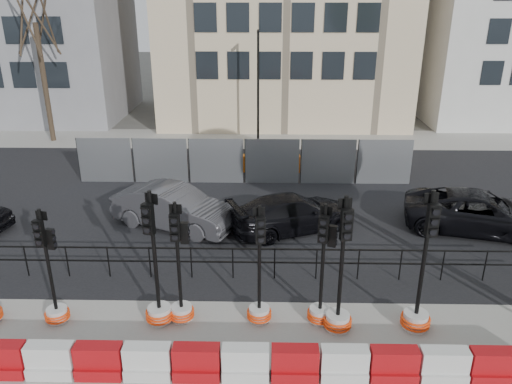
{
  "coord_description": "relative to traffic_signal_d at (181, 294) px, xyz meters",
  "views": [
    {
      "loc": [
        0.92,
        -11.32,
        7.76
      ],
      "look_at": [
        0.63,
        3.0,
        2.0
      ],
      "focal_mm": 35.0,
      "sensor_mm": 36.0,
      "label": 1
    }
  ],
  "objects": [
    {
      "name": "kerb_railing",
      "position": [
        1.17,
        1.98,
        -0.09
      ],
      "size": [
        18.0,
        0.04,
        1.0
      ],
      "color": "black",
      "rests_on": "ground"
    },
    {
      "name": "barrier_row",
      "position": [
        1.17,
        -2.02,
        -0.41
      ],
      "size": [
        14.65,
        0.5,
        0.8
      ],
      "color": "red",
      "rests_on": "ground"
    },
    {
      "name": "traffic_signal_h",
      "position": [
        5.82,
        -0.24,
        -0.01
      ],
      "size": [
        0.73,
        0.73,
        3.68
      ],
      "rotation": [
        0.0,
        0.0,
        0.14
      ],
      "color": "silver",
      "rests_on": "ground"
    },
    {
      "name": "road",
      "position": [
        1.17,
        7.78,
        -0.76
      ],
      "size": [
        40.0,
        14.0,
        0.03
      ],
      "primitive_type": "cube",
      "color": "black",
      "rests_on": "ground"
    },
    {
      "name": "sidewalk_far",
      "position": [
        1.17,
        16.78,
        -0.76
      ],
      "size": [
        40.0,
        4.0,
        0.02
      ],
      "primitive_type": "cube",
      "color": "gray",
      "rests_on": "ground"
    },
    {
      "name": "car_c",
      "position": [
        3.03,
        5.24,
        -0.13
      ],
      "size": [
        5.07,
        5.77,
        1.29
      ],
      "primitive_type": "imported",
      "rotation": [
        0.0,
        0.0,
        1.98
      ],
      "color": "black",
      "rests_on": "ground"
    },
    {
      "name": "traffic_signal_g",
      "position": [
        3.89,
        -0.31,
        -0.04
      ],
      "size": [
        0.7,
        0.7,
        3.57
      ],
      "rotation": [
        0.0,
        0.0,
        0.17
      ],
      "color": "silver",
      "rests_on": "ground"
    },
    {
      "name": "car_d",
      "position": [
        9.48,
        5.32,
        -0.08
      ],
      "size": [
        4.63,
        6.08,
        1.39
      ],
      "primitive_type": "imported",
      "rotation": [
        0.0,
        0.0,
        1.33
      ],
      "color": "black",
      "rests_on": "ground"
    },
    {
      "name": "traffic_signal_d",
      "position": [
        0.0,
        0.0,
        0.0
      ],
      "size": [
        0.64,
        0.64,
        3.25
      ],
      "rotation": [
        0.0,
        0.0,
        -0.02
      ],
      "color": "silver",
      "rests_on": "ground"
    },
    {
      "name": "traffic_signal_b",
      "position": [
        -3.13,
        -0.14,
        -0.03
      ],
      "size": [
        0.61,
        0.61,
        3.11
      ],
      "rotation": [
        0.0,
        0.0,
        -0.2
      ],
      "color": "silver",
      "rests_on": "ground"
    },
    {
      "name": "building_grey",
      "position": [
        -12.83,
        22.76,
        6.23
      ],
      "size": [
        11.0,
        9.06,
        14.0
      ],
      "color": "gray",
      "rests_on": "ground"
    },
    {
      "name": "traffic_signal_c",
      "position": [
        -0.56,
        -0.1,
        -0.04
      ],
      "size": [
        0.7,
        0.7,
        3.56
      ],
      "rotation": [
        0.0,
        0.0,
        -0.34
      ],
      "color": "silver",
      "rests_on": "ground"
    },
    {
      "name": "lamp_post_far",
      "position": [
        1.67,
        15.76,
        2.45
      ],
      "size": [
        0.12,
        0.56,
        6.0
      ],
      "color": "black",
      "rests_on": "ground"
    },
    {
      "name": "traffic_signal_f",
      "position": [
        3.49,
        -0.01,
        -0.0
      ],
      "size": [
        0.64,
        0.64,
        3.23
      ],
      "rotation": [
        0.0,
        0.0,
        -0.33
      ],
      "color": "silver",
      "rests_on": "ground"
    },
    {
      "name": "sidewalk_near",
      "position": [
        1.17,
        -2.22,
        -0.76
      ],
      "size": [
        40.0,
        6.0,
        0.02
      ],
      "primitive_type": "cube",
      "color": "gray",
      "rests_on": "ground"
    },
    {
      "name": "car_b",
      "position": [
        -1.1,
        5.39,
        -0.04
      ],
      "size": [
        4.79,
        5.6,
        1.47
      ],
      "primitive_type": "imported",
      "rotation": [
        0.0,
        0.0,
        1.17
      ],
      "color": "#434247",
      "rests_on": "ground"
    },
    {
      "name": "tree_bare_far",
      "position": [
        -9.83,
        16.28,
        5.88
      ],
      "size": [
        2.0,
        2.0,
        9.0
      ],
      "color": "#473828",
      "rests_on": "ground"
    },
    {
      "name": "traffic_signal_e",
      "position": [
        1.96,
        -0.0,
        -0.12
      ],
      "size": [
        0.63,
        0.63,
        3.18
      ],
      "rotation": [
        0.0,
        0.0,
        0.21
      ],
      "color": "silver",
      "rests_on": "ground"
    },
    {
      "name": "heras_fencing",
      "position": [
        1.74,
        10.64,
        -0.12
      ],
      "size": [
        14.33,
        1.72,
        2.0
      ],
      "color": "gray",
      "rests_on": "ground"
    },
    {
      "name": "ground",
      "position": [
        1.17,
        0.78,
        -0.77
      ],
      "size": [
        120.0,
        120.0,
        0.0
      ],
      "primitive_type": "plane",
      "color": "#51514C",
      "rests_on": "ground"
    }
  ]
}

